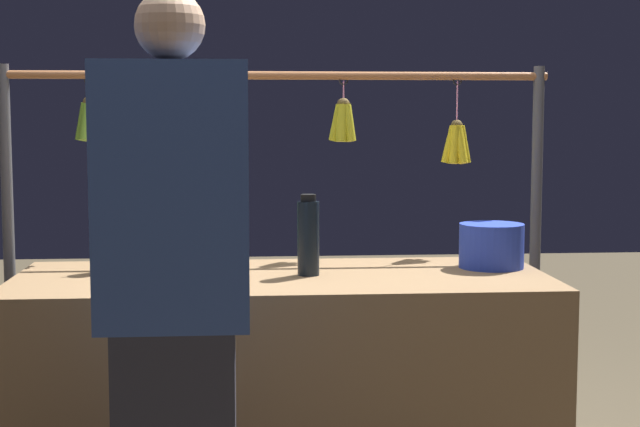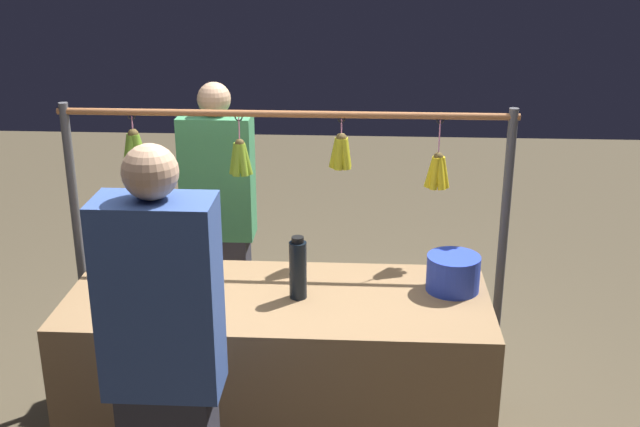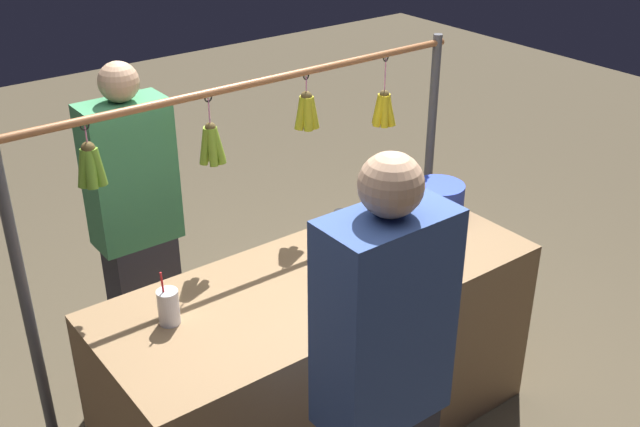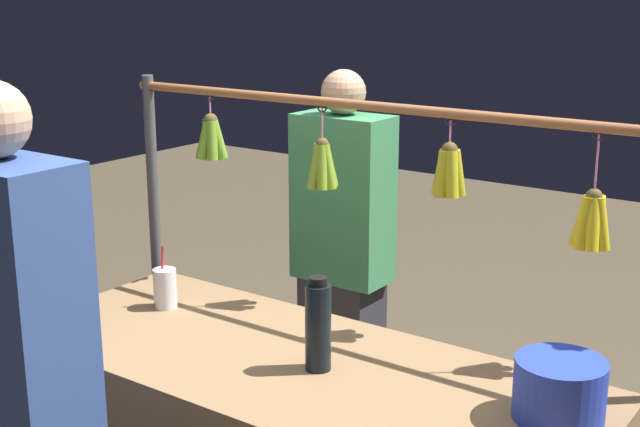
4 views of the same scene
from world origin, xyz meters
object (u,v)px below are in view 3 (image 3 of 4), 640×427
blue_bucket (438,200)px  vendor_person (138,233)px  drink_cup (169,307)px  water_bottle (340,243)px  customer_person (381,404)px

blue_bucket → vendor_person: vendor_person is taller
drink_cup → vendor_person: 0.80m
water_bottle → drink_cup: (0.72, -0.10, -0.07)m
water_bottle → blue_bucket: bearing=-170.4°
drink_cup → water_bottle: bearing=172.0°
water_bottle → customer_person: size_ratio=0.17×
blue_bucket → vendor_person: 1.40m
drink_cup → vendor_person: (-0.22, -0.77, -0.10)m
customer_person → drink_cup: bearing=-69.1°
blue_bucket → customer_person: bearing=37.6°
vendor_person → customer_person: size_ratio=0.94×
customer_person → blue_bucket: bearing=-142.4°
vendor_person → water_bottle: bearing=120.0°
water_bottle → vendor_person: size_ratio=0.18×
vendor_person → customer_person: bearing=93.3°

